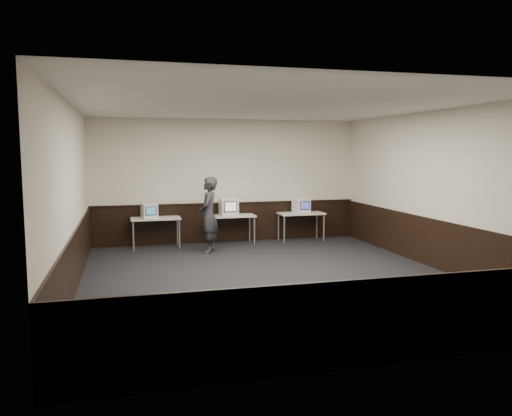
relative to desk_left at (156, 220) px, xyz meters
The scene contains 18 objects.
floor 4.13m from the desk_left, 62.18° to the right, with size 8.00×8.00×0.00m, color black.
ceiling 4.79m from the desk_left, 62.18° to the right, with size 8.00×8.00×0.00m, color white.
back_wall 2.15m from the desk_left, 11.89° to the left, with size 7.00×7.00×0.00m, color silver.
front_wall 7.89m from the desk_left, 75.96° to the right, with size 7.00×7.00×0.00m, color silver.
left_wall 4.05m from the desk_left, 113.96° to the right, with size 8.00×8.00×0.00m, color silver.
right_wall 6.56m from the desk_left, 33.69° to the right, with size 8.00×8.00×0.00m, color silver.
wainscot_back 1.95m from the desk_left, 11.31° to the left, with size 6.98×0.04×1.00m, color black.
wainscot_front 7.82m from the desk_left, 75.93° to the right, with size 6.98×0.04×1.00m, color black.
wainscot_left 3.94m from the desk_left, 113.70° to the right, with size 0.04×7.98×1.00m, color black.
wainscot_right 6.48m from the desk_left, 33.79° to the right, with size 0.04×7.98×1.00m, color black.
wainscot_rail 1.96m from the desk_left, 10.73° to the left, with size 6.98×0.06×0.04m, color black.
desk_left is the anchor object (origin of this frame).
desk_center 1.90m from the desk_left, ahead, with size 1.20×0.60×0.75m.
desk_right 3.80m from the desk_left, ahead, with size 1.20×0.60×0.75m.
emac_left 0.29m from the desk_left, 166.81° to the right, with size 0.42×0.43×0.36m.
emac_center 1.86m from the desk_left, ahead, with size 0.44×0.48×0.44m.
emac_right 3.82m from the desk_left, ahead, with size 0.44×0.46×0.38m.
person 1.49m from the desk_left, 37.54° to the right, with size 0.65×0.43×1.78m, color #28292E.
Camera 1 is at (-2.63, -8.79, 2.38)m, focal length 35.00 mm.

